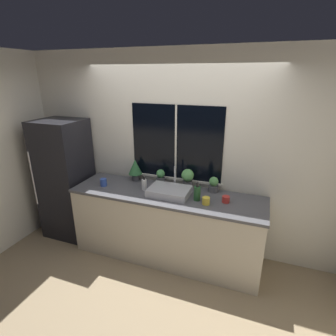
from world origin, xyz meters
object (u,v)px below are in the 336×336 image
Objects in this scene: potted_plant_far_right at (214,185)px; mug_yellow at (206,201)px; potted_plant_center_left at (161,177)px; soap_bottle at (144,184)px; bottle_tall at (197,193)px; potted_plant_far_left at (135,168)px; mug_red at (226,199)px; sink at (169,191)px; refrigerator at (66,179)px; mug_blue at (104,182)px; potted_plant_center_right at (188,178)px.

mug_yellow is (-0.01, -0.38, -0.05)m from potted_plant_far_right.
potted_plant_center_left reaches higher than soap_bottle.
bottle_tall is (-0.14, -0.31, -0.00)m from potted_plant_far_right.
potted_plant_far_left reaches higher than mug_yellow.
sink is at bearing -177.30° from mug_red.
bottle_tall is at bearing -4.31° from sink.
potted_plant_far_left is at bearing 162.48° from bottle_tall.
soap_bottle is at bearing -162.95° from potted_plant_far_right.
potted_plant_far_right is (0.74, -0.00, -0.00)m from potted_plant_center_left.
refrigerator reaches higher than potted_plant_far_left.
potted_plant_far_left reaches higher than sink.
mug_blue is at bearing -7.53° from refrigerator.
potted_plant_center_left is at bearing 25.49° from mug_blue.
soap_bottle is (-0.86, -0.26, -0.02)m from potted_plant_far_right.
potted_plant_center_right is at bearing 27.29° from soap_bottle.
mug_blue is at bearing -178.91° from bottle_tall.
sink is 2.55× the size of potted_plant_far_right.
mug_blue reaches higher than mug_red.
potted_plant_far_right is at bearing 13.12° from mug_blue.
potted_plant_far_left is 1.04m from bottle_tall.
potted_plant_center_left reaches higher than potted_plant_far_right.
mug_yellow is at bearing -3.68° from refrigerator.
refrigerator is 2.04m from bottle_tall.
refrigerator is 6.77× the size of potted_plant_center_right.
potted_plant_center_right is 2.54× the size of mug_blue.
mug_blue is (-0.32, -0.34, -0.13)m from potted_plant_far_left.
refrigerator is at bearing 178.88° from soap_bottle.
sink is 0.70m from mug_red.
bottle_tall is at bearing 1.09° from mug_blue.
mug_yellow is at bearing -48.28° from potted_plant_center_right.
soap_bottle is at bearing -179.25° from mug_red.
soap_bottle reaches higher than mug_red.
sink is at bearing -3.05° from soap_bottle.
soap_bottle is (-0.51, -0.26, -0.07)m from potted_plant_center_right.
mug_blue is (-1.09, -0.34, -0.09)m from potted_plant_center_right.
mug_red is at bearing -24.52° from potted_plant_center_right.
refrigerator is at bearing 179.72° from mug_red.
sink is 2.69× the size of soap_bottle.
potted_plant_center_right is (0.15, 0.28, 0.10)m from sink.
potted_plant_center_right is (0.77, -0.00, -0.04)m from potted_plant_far_left.
potted_plant_center_left is 0.67m from bottle_tall.
refrigerator is 2.19m from potted_plant_far_right.
potted_plant_far_right is at bearing 6.27° from refrigerator.
potted_plant_far_right is 2.26× the size of mug_red.
potted_plant_far_left reaches higher than potted_plant_center_left.
refrigerator is at bearing 176.32° from mug_yellow.
potted_plant_far_left is 1.48× the size of potted_plant_center_left.
potted_plant_center_right is 0.38m from bottle_tall.
bottle_tall is at bearing -55.78° from potted_plant_center_right.
soap_bottle is at bearing 7.04° from mug_blue.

